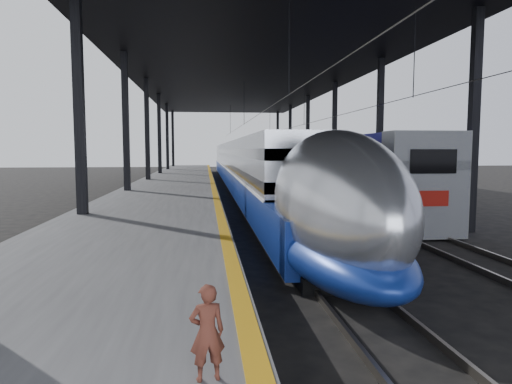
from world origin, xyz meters
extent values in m
plane|color=black|center=(0.00, 0.00, 0.00)|extent=(160.00, 160.00, 0.00)
cube|color=#4C4C4F|center=(-3.50, 20.00, 0.50)|extent=(6.00, 80.00, 1.00)
cube|color=orange|center=(-0.70, 20.00, 1.00)|extent=(0.30, 80.00, 0.01)
cube|color=slate|center=(1.28, 20.00, 0.08)|extent=(0.08, 80.00, 0.16)
cube|color=slate|center=(2.72, 20.00, 0.08)|extent=(0.08, 80.00, 0.16)
cube|color=slate|center=(6.28, 20.00, 0.08)|extent=(0.08, 80.00, 0.16)
cube|color=slate|center=(7.72, 20.00, 0.08)|extent=(0.08, 80.00, 0.16)
cube|color=black|center=(-5.80, 5.00, 4.50)|extent=(0.35, 0.35, 9.00)
cube|color=black|center=(9.60, 5.00, 4.50)|extent=(0.35, 0.35, 9.00)
cube|color=black|center=(-5.80, 15.00, 4.50)|extent=(0.35, 0.35, 9.00)
cube|color=black|center=(9.60, 15.00, 4.50)|extent=(0.35, 0.35, 9.00)
cube|color=black|center=(-5.80, 25.00, 4.50)|extent=(0.35, 0.35, 9.00)
cube|color=black|center=(9.60, 25.00, 4.50)|extent=(0.35, 0.35, 9.00)
cube|color=black|center=(-5.80, 35.00, 4.50)|extent=(0.35, 0.35, 9.00)
cube|color=black|center=(9.60, 35.00, 4.50)|extent=(0.35, 0.35, 9.00)
cube|color=black|center=(-5.80, 45.00, 4.50)|extent=(0.35, 0.35, 9.00)
cube|color=black|center=(9.60, 45.00, 4.50)|extent=(0.35, 0.35, 9.00)
cube|color=black|center=(-5.80, 55.00, 4.50)|extent=(0.35, 0.35, 9.00)
cube|color=black|center=(9.60, 55.00, 4.50)|extent=(0.35, 0.35, 9.00)
cube|color=black|center=(1.90, 20.00, 9.25)|extent=(18.00, 75.00, 0.45)
cylinder|color=slate|center=(2.00, 20.00, 5.50)|extent=(0.03, 74.00, 0.03)
cylinder|color=slate|center=(7.00, 20.00, 5.50)|extent=(0.03, 74.00, 0.03)
cube|color=#AAACB1|center=(2.00, 30.32, 2.15)|extent=(2.71, 57.00, 3.74)
cube|color=navy|center=(2.00, 28.82, 0.98)|extent=(2.79, 62.00, 1.45)
cube|color=silver|center=(2.00, 30.32, 1.73)|extent=(2.81, 57.00, 0.09)
cube|color=black|center=(2.00, 30.32, 3.23)|extent=(2.75, 57.00, 0.39)
cube|color=black|center=(2.00, 30.32, 2.15)|extent=(2.75, 57.00, 0.39)
ellipsoid|color=#AAACB1|center=(2.00, -1.18, 2.01)|extent=(2.71, 8.40, 3.74)
ellipsoid|color=navy|center=(2.00, -1.18, 0.94)|extent=(2.79, 8.40, 1.59)
ellipsoid|color=black|center=(2.00, -3.78, 2.76)|extent=(1.40, 2.20, 0.84)
cube|color=black|center=(2.00, -1.18, 0.20)|extent=(2.06, 2.60, 0.40)
cube|color=black|center=(2.00, 20.82, 0.20)|extent=(2.06, 2.60, 0.40)
cube|color=#17158E|center=(7.00, 12.22, 2.08)|extent=(2.91, 18.00, 3.95)
cube|color=gray|center=(7.00, 3.82, 2.08)|extent=(2.96, 1.20, 4.00)
cube|color=black|center=(7.00, 3.20, 2.96)|extent=(1.77, 0.06, 0.88)
cube|color=#9A130B|center=(7.00, 3.20, 1.61)|extent=(1.25, 0.06, 0.57)
cube|color=gray|center=(7.00, 31.22, 2.08)|extent=(2.91, 18.00, 3.95)
cube|color=gray|center=(7.00, 50.22, 2.08)|extent=(2.91, 18.00, 3.95)
cube|color=black|center=(7.00, 6.22, 0.18)|extent=(2.29, 2.40, 0.36)
cube|color=black|center=(7.00, 28.22, 0.18)|extent=(2.29, 2.40, 0.36)
imported|color=#53261B|center=(-1.24, -7.96, 1.51)|extent=(0.41, 0.31, 1.02)
camera|label=1|loc=(-1.25, -12.52, 3.38)|focal=32.00mm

